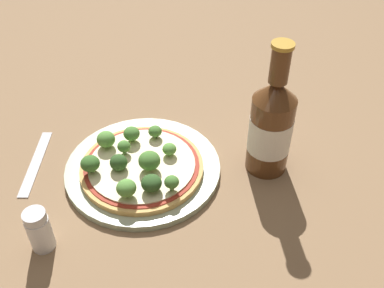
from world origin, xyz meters
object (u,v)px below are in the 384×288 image
at_px(beer_bottle, 271,126).
at_px(pizza, 141,167).
at_px(pepper_shaker, 39,230).
at_px(fork, 36,162).

bearing_deg(beer_bottle, pizza, -172.74).
relative_size(pizza, beer_bottle, 0.87).
relative_size(pepper_shaker, fork, 0.44).
xyz_separation_m(pizza, pepper_shaker, (-0.13, -0.15, 0.02)).
bearing_deg(pizza, beer_bottle, 7.26).
xyz_separation_m(beer_bottle, pepper_shaker, (-0.34, -0.17, -0.05)).
height_order(pizza, pepper_shaker, pepper_shaker).
bearing_deg(pizza, pepper_shaker, -130.59).
xyz_separation_m(beer_bottle, fork, (-0.40, -0.00, -0.09)).
xyz_separation_m(pepper_shaker, fork, (-0.06, 0.17, -0.03)).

